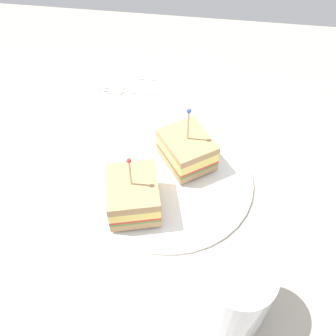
# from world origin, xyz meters

# --- Properties ---
(ground_plane) EXTENTS (1.07, 1.07, 0.02)m
(ground_plane) POSITION_xyz_m (0.00, 0.00, -0.01)
(ground_plane) COLOR #9E9384
(plate) EXTENTS (0.27, 0.27, 0.01)m
(plate) POSITION_xyz_m (0.00, 0.00, 0.00)
(plate) COLOR white
(plate) RESTS_ON ground_plane
(sandwich_half_front) EXTENTS (0.11, 0.11, 0.11)m
(sandwich_half_front) POSITION_xyz_m (0.03, 0.04, 0.03)
(sandwich_half_front) COLOR tan
(sandwich_half_front) RESTS_ON plate
(sandwich_half_back) EXTENTS (0.09, 0.10, 0.10)m
(sandwich_half_back) POSITION_xyz_m (-0.04, -0.06, 0.03)
(sandwich_half_back) COLOR tan
(sandwich_half_back) RESTS_ON plate
(drink_glass) EXTENTS (0.08, 0.08, 0.10)m
(drink_glass) POSITION_xyz_m (0.11, -0.20, 0.05)
(drink_glass) COLOR silver
(drink_glass) RESTS_ON ground_plane
(fork) EXTENTS (0.13, 0.02, 0.00)m
(fork) POSITION_xyz_m (-0.12, 0.21, 0.00)
(fork) COLOR silver
(fork) RESTS_ON ground_plane
(knife) EXTENTS (0.12, 0.02, 0.00)m
(knife) POSITION_xyz_m (-0.12, 0.26, 0.00)
(knife) COLOR silver
(knife) RESTS_ON ground_plane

